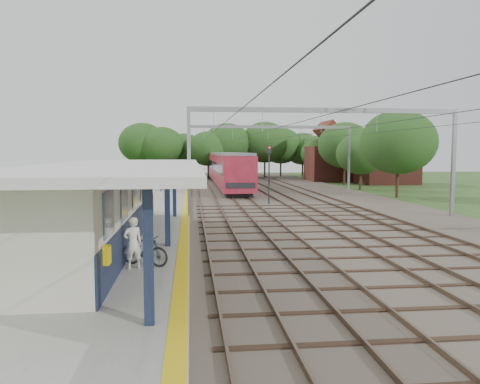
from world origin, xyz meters
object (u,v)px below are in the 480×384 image
train (225,167)px  bicycle (145,250)px  signal_post (269,167)px  person (133,243)px

train → bicycle: bearing=-97.8°
bicycle → signal_post: bearing=6.9°
person → signal_post: bearing=-135.6°
person → signal_post: 22.68m
signal_post → bicycle: bearing=-111.6°
bicycle → train: bearing=19.9°
person → train: 44.78m
train → signal_post: (1.85, -23.26, 0.84)m
bicycle → signal_post: signal_post is taller
train → signal_post: signal_post is taller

